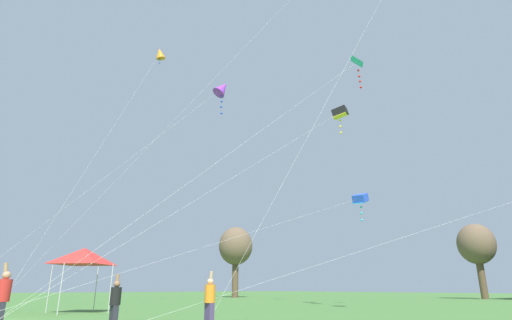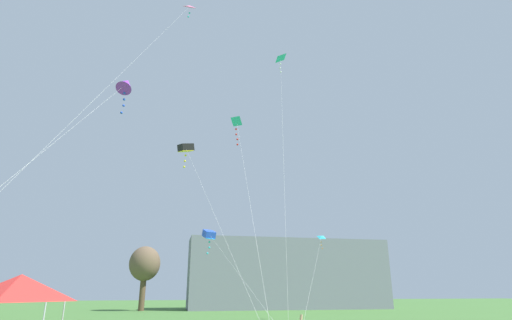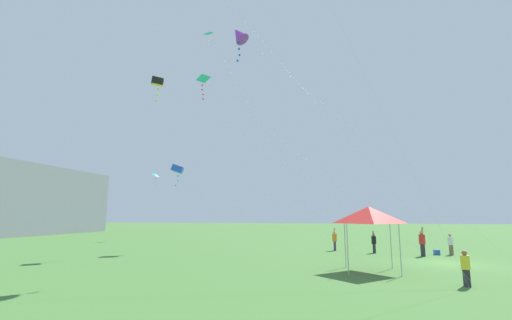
{
  "view_description": "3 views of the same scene",
  "coord_description": "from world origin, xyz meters",
  "px_view_note": "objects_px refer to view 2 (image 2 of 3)",
  "views": [
    {
      "loc": [
        19.86,
        -1.45,
        1.31
      ],
      "look_at": [
        2.9,
        11.86,
        8.22
      ],
      "focal_mm": 28.0,
      "sensor_mm": 36.0,
      "label": 1
    },
    {
      "loc": [
        0.88,
        -11.05,
        2.95
      ],
      "look_at": [
        5.46,
        11.15,
        10.3
      ],
      "focal_mm": 28.0,
      "sensor_mm": 36.0,
      "label": 2
    },
    {
      "loc": [
        -24.21,
        7.41,
        2.97
      ],
      "look_at": [
        1.17,
        12.62,
        7.18
      ],
      "focal_mm": 24.0,
      "sensor_mm": 36.0,
      "label": 3
    }
  ],
  "objects_px": {
    "kite_purple_diamond_3": "(126,85)",
    "kite_pink_delta_6": "(189,7)",
    "kite_black_box_5": "(186,148)",
    "kite_blue_box_2": "(209,235)",
    "kite_cyan_delta_4": "(237,123)",
    "kite_cyan_delta_0": "(280,60)",
    "kite_cyan_delta_7": "(321,238)",
    "festival_tent": "(20,288)"
  },
  "relations": [
    {
      "from": "festival_tent",
      "to": "kite_pink_delta_6",
      "type": "xyz_separation_m",
      "value": [
        5.3,
        14.93,
        24.61
      ]
    },
    {
      "from": "kite_cyan_delta_0",
      "to": "kite_purple_diamond_3",
      "type": "xyz_separation_m",
      "value": [
        -12.21,
        -6.65,
        -7.47
      ]
    },
    {
      "from": "kite_cyan_delta_7",
      "to": "kite_cyan_delta_4",
      "type": "bearing_deg",
      "value": -136.76
    },
    {
      "from": "kite_pink_delta_6",
      "to": "kite_blue_box_2",
      "type": "bearing_deg",
      "value": 1.22
    },
    {
      "from": "kite_cyan_delta_0",
      "to": "kite_blue_box_2",
      "type": "bearing_deg",
      "value": 175.67
    },
    {
      "from": "kite_blue_box_2",
      "to": "kite_cyan_delta_4",
      "type": "xyz_separation_m",
      "value": [
        1.83,
        -1.53,
        8.87
      ]
    },
    {
      "from": "kite_blue_box_2",
      "to": "kite_cyan_delta_7",
      "type": "relative_size",
      "value": 0.89
    },
    {
      "from": "kite_black_box_5",
      "to": "kite_cyan_delta_7",
      "type": "distance_m",
      "value": 17.35
    },
    {
      "from": "festival_tent",
      "to": "kite_pink_delta_6",
      "type": "distance_m",
      "value": 29.27
    },
    {
      "from": "kite_blue_box_2",
      "to": "kite_cyan_delta_4",
      "type": "height_order",
      "value": "kite_cyan_delta_4"
    },
    {
      "from": "festival_tent",
      "to": "kite_purple_diamond_3",
      "type": "relative_size",
      "value": 0.21
    },
    {
      "from": "kite_purple_diamond_3",
      "to": "kite_black_box_5",
      "type": "distance_m",
      "value": 9.33
    },
    {
      "from": "festival_tent",
      "to": "kite_black_box_5",
      "type": "height_order",
      "value": "kite_black_box_5"
    },
    {
      "from": "kite_blue_box_2",
      "to": "kite_cyan_delta_4",
      "type": "relative_size",
      "value": 1.17
    },
    {
      "from": "kite_cyan_delta_4",
      "to": "kite_cyan_delta_7",
      "type": "distance_m",
      "value": 16.43
    },
    {
      "from": "festival_tent",
      "to": "kite_cyan_delta_4",
      "type": "distance_m",
      "value": 21.0
    },
    {
      "from": "kite_black_box_5",
      "to": "kite_pink_delta_6",
      "type": "bearing_deg",
      "value": -112.51
    },
    {
      "from": "kite_cyan_delta_0",
      "to": "festival_tent",
      "type": "bearing_deg",
      "value": -133.57
    },
    {
      "from": "kite_cyan_delta_4",
      "to": "kite_pink_delta_6",
      "type": "relative_size",
      "value": 0.68
    },
    {
      "from": "kite_purple_diamond_3",
      "to": "kite_blue_box_2",
      "type": "bearing_deg",
      "value": 48.33
    },
    {
      "from": "kite_cyan_delta_4",
      "to": "kite_black_box_5",
      "type": "relative_size",
      "value": 0.87
    },
    {
      "from": "kite_purple_diamond_3",
      "to": "kite_cyan_delta_7",
      "type": "xyz_separation_m",
      "value": [
        18.65,
        15.44,
        -7.52
      ]
    },
    {
      "from": "kite_cyan_delta_4",
      "to": "kite_cyan_delta_0",
      "type": "bearing_deg",
      "value": 14.95
    },
    {
      "from": "kite_cyan_delta_0",
      "to": "kite_cyan_delta_4",
      "type": "xyz_separation_m",
      "value": [
        -4.07,
        -1.09,
        -7.12
      ]
    },
    {
      "from": "kite_blue_box_2",
      "to": "kite_pink_delta_6",
      "type": "bearing_deg",
      "value": -178.78
    },
    {
      "from": "kite_cyan_delta_7",
      "to": "kite_blue_box_2",
      "type": "bearing_deg",
      "value": -145.92
    },
    {
      "from": "festival_tent",
      "to": "kite_cyan_delta_0",
      "type": "xyz_separation_m",
      "value": [
        13.83,
        14.54,
        19.95
      ]
    },
    {
      "from": "kite_pink_delta_6",
      "to": "kite_cyan_delta_7",
      "type": "bearing_deg",
      "value": 29.3
    },
    {
      "from": "kite_cyan_delta_0",
      "to": "kite_purple_diamond_3",
      "type": "height_order",
      "value": "kite_cyan_delta_0"
    },
    {
      "from": "kite_cyan_delta_0",
      "to": "kite_pink_delta_6",
      "type": "xyz_separation_m",
      "value": [
        -8.53,
        0.39,
        4.66
      ]
    },
    {
      "from": "kite_blue_box_2",
      "to": "kite_cyan_delta_7",
      "type": "bearing_deg",
      "value": 34.08
    },
    {
      "from": "kite_cyan_delta_4",
      "to": "kite_pink_delta_6",
      "type": "xyz_separation_m",
      "value": [
        -4.46,
        1.48,
        11.78
      ]
    },
    {
      "from": "kite_purple_diamond_3",
      "to": "kite_cyan_delta_4",
      "type": "xyz_separation_m",
      "value": [
        8.14,
        5.56,
        0.35
      ]
    },
    {
      "from": "kite_purple_diamond_3",
      "to": "kite_pink_delta_6",
      "type": "xyz_separation_m",
      "value": [
        3.68,
        7.04,
        12.13
      ]
    },
    {
      "from": "kite_purple_diamond_3",
      "to": "kite_pink_delta_6",
      "type": "distance_m",
      "value": 14.5
    },
    {
      "from": "kite_cyan_delta_0",
      "to": "kite_black_box_5",
      "type": "bearing_deg",
      "value": 168.63
    },
    {
      "from": "kite_black_box_5",
      "to": "kite_cyan_delta_7",
      "type": "relative_size",
      "value": 0.88
    },
    {
      "from": "kite_cyan_delta_0",
      "to": "kite_black_box_5",
      "type": "distance_m",
      "value": 11.89
    },
    {
      "from": "kite_blue_box_2",
      "to": "kite_cyan_delta_4",
      "type": "bearing_deg",
      "value": -39.97
    },
    {
      "from": "kite_cyan_delta_0",
      "to": "kite_purple_diamond_3",
      "type": "bearing_deg",
      "value": -151.44
    },
    {
      "from": "festival_tent",
      "to": "kite_cyan_delta_0",
      "type": "height_order",
      "value": "kite_cyan_delta_0"
    },
    {
      "from": "kite_cyan_delta_4",
      "to": "kite_pink_delta_6",
      "type": "height_order",
      "value": "kite_pink_delta_6"
    }
  ]
}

